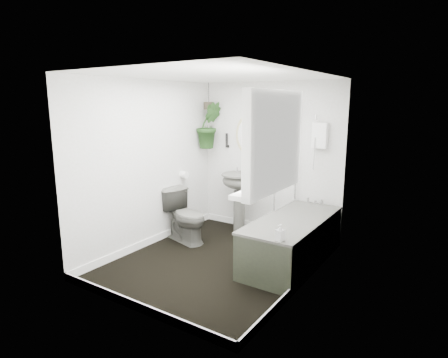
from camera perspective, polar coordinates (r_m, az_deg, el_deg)
The scene contains 22 objects.
floor at distance 4.90m, azimuth -0.99°, elevation -12.53°, with size 2.30×2.80×0.02m, color black.
ceiling at distance 4.49m, azimuth -1.09°, elevation 15.63°, with size 2.30×2.80×0.02m, color white.
wall_back at distance 5.76m, azimuth 6.91°, elevation 3.07°, with size 2.30×0.02×2.30m, color silver.
wall_front at distance 3.51m, azimuth -14.14°, elevation -2.66°, with size 2.30×0.02×2.30m, color silver.
wall_left at distance 5.29m, azimuth -11.48°, elevation 2.17°, with size 0.02×2.80×2.30m, color silver.
wall_right at distance 4.03m, azimuth 12.72°, elevation -0.78°, with size 0.02×2.80×2.30m, color silver.
skirting at distance 4.88m, azimuth -0.99°, elevation -11.88°, with size 2.30×2.80×0.10m, color white.
bathtub at distance 4.85m, azimuth 10.37°, elevation -9.19°, with size 0.72×1.72×0.58m, color #4B4B45, non-canonical shape.
bath_screen at distance 5.17m, azimuth 9.53°, elevation 3.49°, with size 0.04×0.72×1.40m, color silver, non-canonical shape.
shower_box at distance 5.34m, azimuth 14.42°, elevation 6.46°, with size 0.20×0.10×0.35m, color white.
oval_mirror at distance 5.84m, azimuth 3.78°, elevation 6.71°, with size 0.46×0.03×0.62m, color tan.
wall_sconce at distance 6.05m, azimuth 0.41°, elevation 5.95°, with size 0.04×0.04×0.22m, color black.
toilet_roll_holder at distance 5.80m, azimuth -6.11°, elevation 0.65°, with size 0.11×0.11×0.11m, color white.
window_recess at distance 3.34m, azimuth 7.69°, elevation 5.60°, with size 0.08×1.00×0.90m, color white.
window_sill at distance 3.44m, azimuth 6.45°, elevation -1.30°, with size 0.18×1.00×0.04m, color white.
window_blinds at distance 3.36m, azimuth 6.99°, elevation 5.65°, with size 0.01×0.86×0.76m, color white.
toilet at distance 5.49m, azimuth -5.87°, elevation -5.58°, with size 0.42×0.74×0.76m, color #4B4B45.
pedestal_sink at distance 5.79m, azimuth 2.33°, elevation -3.69°, with size 0.55×0.47×0.94m, color #4B4B45, non-canonical shape.
sill_plant at distance 3.67m, azimuth 8.93°, elevation 1.59°, with size 0.21×0.18×0.23m, color black.
hanging_plant at distance 6.02m, azimuth -2.31°, elevation 8.17°, with size 0.40×0.32×0.73m, color black.
soap_bottle at distance 3.97m, azimuth 8.55°, elevation -8.07°, with size 0.08×0.08×0.18m, color black.
hanging_pot at distance 6.01m, azimuth -2.34°, elevation 11.08°, with size 0.16×0.16×0.12m, color #2D291E.
Camera 1 is at (2.53, -3.70, 1.99)m, focal length 30.00 mm.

